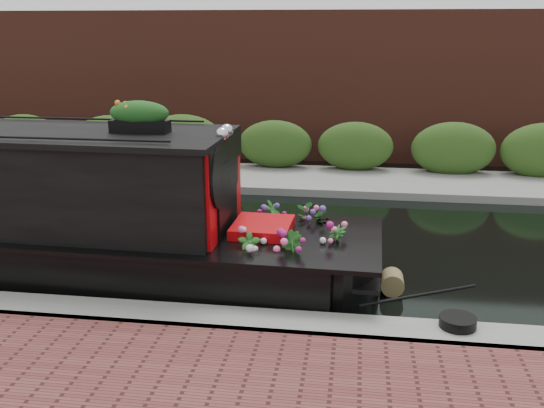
# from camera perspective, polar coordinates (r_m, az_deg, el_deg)

# --- Properties ---
(ground) EXTENTS (80.00, 80.00, 0.00)m
(ground) POSITION_cam_1_polar(r_m,az_deg,el_deg) (10.56, -3.87, -3.49)
(ground) COLOR black
(ground) RESTS_ON ground
(near_bank_coping) EXTENTS (40.00, 0.60, 0.50)m
(near_bank_coping) POSITION_cam_1_polar(r_m,az_deg,el_deg) (7.64, -9.07, -11.82)
(near_bank_coping) COLOR gray
(near_bank_coping) RESTS_ON ground
(far_bank_path) EXTENTS (40.00, 2.40, 0.34)m
(far_bank_path) POSITION_cam_1_polar(r_m,az_deg,el_deg) (14.52, -0.46, 2.10)
(far_bank_path) COLOR gray
(far_bank_path) RESTS_ON ground
(far_hedge) EXTENTS (40.00, 1.10, 2.80)m
(far_hedge) POSITION_cam_1_polar(r_m,az_deg,el_deg) (15.38, 0.04, 2.92)
(far_hedge) COLOR #2C4C19
(far_hedge) RESTS_ON ground
(far_brick_wall) EXTENTS (40.00, 1.00, 8.00)m
(far_brick_wall) POSITION_cam_1_polar(r_m,az_deg,el_deg) (17.41, 1.02, 4.51)
(far_brick_wall) COLOR #5A291E
(far_brick_wall) RESTS_ON ground
(rope_fender) EXTENTS (0.32, 0.35, 0.32)m
(rope_fender) POSITION_cam_1_polar(r_m,az_deg,el_deg) (8.67, 11.24, -7.23)
(rope_fender) COLOR olive
(rope_fender) RESTS_ON ground
(coiled_mooring_rope) EXTENTS (0.42, 0.42, 0.12)m
(coiled_mooring_rope) POSITION_cam_1_polar(r_m,az_deg,el_deg) (7.43, 17.08, -10.56)
(coiled_mooring_rope) COLOR black
(coiled_mooring_rope) RESTS_ON near_bank_coping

